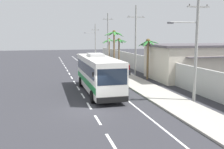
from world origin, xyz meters
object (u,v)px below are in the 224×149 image
at_px(utility_pole_far, 108,38).
at_px(palm_second, 114,40).
at_px(utility_pole_nearest, 195,46).
at_px(coach_bus_foreground, 98,73).
at_px(utility_pole_distant, 95,40).
at_px(utility_pole_mid, 136,39).
at_px(palm_third, 109,44).
at_px(palm_fourth, 119,45).
at_px(pedestrian_near_kerb, 129,69).
at_px(motorcycle_beside_bus, 104,72).
at_px(roadside_building, 203,61).
at_px(pedestrian_midwalk, 124,71).
at_px(palm_nearest, 148,50).

height_order(utility_pole_far, palm_second, utility_pole_far).
bearing_deg(utility_pole_nearest, coach_bus_foreground, 142.06).
bearing_deg(utility_pole_distant, palm_second, -92.77).
bearing_deg(utility_pole_mid, palm_third, 86.85).
xyz_separation_m(coach_bus_foreground, palm_fourth, (7.70, 19.75, 1.89)).
height_order(utility_pole_far, palm_fourth, utility_pole_far).
distance_m(utility_pole_mid, utility_pole_far, 15.01).
distance_m(pedestrian_near_kerb, utility_pole_distant, 31.05).
bearing_deg(pedestrian_near_kerb, coach_bus_foreground, 135.21).
distance_m(motorcycle_beside_bus, palm_third, 22.04).
bearing_deg(roadside_building, pedestrian_midwalk, 170.07).
distance_m(pedestrian_midwalk, palm_third, 23.37).
height_order(palm_nearest, palm_second, palm_second).
height_order(pedestrian_near_kerb, roadside_building, roadside_building).
xyz_separation_m(utility_pole_far, palm_second, (-0.85, -7.84, -0.34)).
bearing_deg(pedestrian_midwalk, palm_second, -156.13).
relative_size(utility_pole_mid, palm_second, 1.50).
relative_size(pedestrian_midwalk, palm_nearest, 0.32).
bearing_deg(utility_pole_nearest, motorcycle_beside_bus, 107.90).
relative_size(utility_pole_far, palm_third, 1.96).
relative_size(palm_second, palm_third, 1.28).
height_order(coach_bus_foreground, utility_pole_distant, utility_pole_distant).
bearing_deg(palm_nearest, utility_pole_mid, 94.86).
bearing_deg(palm_second, motorcycle_beside_bus, -112.69).
bearing_deg(utility_pole_far, utility_pole_mid, -88.78).
relative_size(motorcycle_beside_bus, utility_pole_mid, 0.21).
relative_size(coach_bus_foreground, palm_fourth, 2.18).
bearing_deg(utility_pole_far, pedestrian_midwalk, -97.01).
height_order(motorcycle_beside_bus, palm_nearest, palm_nearest).
bearing_deg(utility_pole_mid, coach_bus_foreground, -126.78).
bearing_deg(utility_pole_mid, palm_nearest, -85.14).
xyz_separation_m(coach_bus_foreground, motorcycle_beside_bus, (2.49, 8.38, -1.25)).
height_order(utility_pole_far, utility_pole_distant, utility_pole_far).
bearing_deg(roadside_building, utility_pole_nearest, -126.66).
relative_size(pedestrian_near_kerb, palm_fourth, 0.31).
xyz_separation_m(pedestrian_near_kerb, palm_second, (0.08, 7.99, 3.71)).
bearing_deg(roadside_building, coach_bus_foreground, -161.81).
bearing_deg(utility_pole_distant, motorcycle_beside_bus, -98.39).
distance_m(coach_bus_foreground, utility_pole_nearest, 9.22).
bearing_deg(pedestrian_near_kerb, palm_fourth, -19.97).
bearing_deg(palm_second, utility_pole_far, 83.80).
height_order(pedestrian_near_kerb, utility_pole_nearest, utility_pole_nearest).
height_order(motorcycle_beside_bus, utility_pole_far, utility_pole_far).
xyz_separation_m(utility_pole_mid, utility_pole_distant, (-0.07, 30.02, -0.54)).
xyz_separation_m(coach_bus_foreground, pedestrian_midwalk, (4.63, 6.51, -0.93)).
distance_m(utility_pole_mid, palm_fourth, 10.23).
xyz_separation_m(pedestrian_midwalk, utility_pole_far, (2.23, 18.09, 4.02)).
xyz_separation_m(pedestrian_midwalk, roadside_building, (9.92, -1.74, 1.21)).
relative_size(utility_pole_nearest, palm_third, 1.75).
height_order(coach_bus_foreground, utility_pole_mid, utility_pole_mid).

